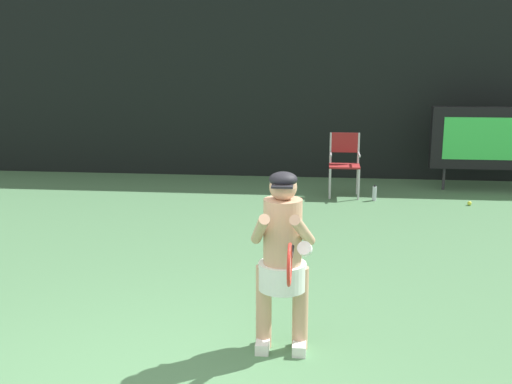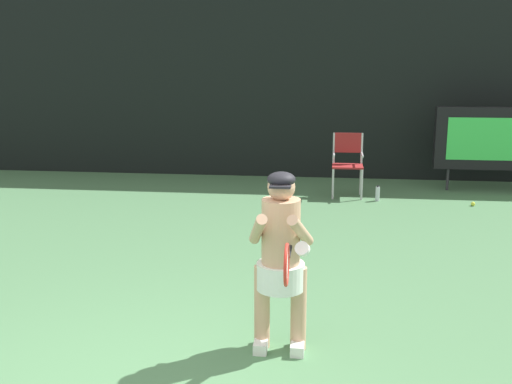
% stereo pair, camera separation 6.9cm
% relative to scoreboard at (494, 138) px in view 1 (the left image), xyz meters
% --- Properties ---
extents(backdrop_screen, '(18.00, 0.12, 3.66)m').
position_rel_scoreboard_xyz_m(backdrop_screen, '(-4.19, 0.96, 0.86)').
color(backdrop_screen, black).
rests_on(backdrop_screen, ground).
extents(scoreboard, '(2.20, 0.21, 1.50)m').
position_rel_scoreboard_xyz_m(scoreboard, '(0.00, 0.00, 0.00)').
color(scoreboard, black).
rests_on(scoreboard, ground).
extents(umpire_chair, '(0.52, 0.44, 1.08)m').
position_rel_scoreboard_xyz_m(umpire_chair, '(-2.64, -0.69, -0.33)').
color(umpire_chair, '#B7B7BC').
rests_on(umpire_chair, ground).
extents(water_bottle, '(0.07, 0.07, 0.27)m').
position_rel_scoreboard_xyz_m(water_bottle, '(-2.14, -1.02, -0.82)').
color(water_bottle, silver).
rests_on(water_bottle, ground).
extents(tennis_player, '(0.53, 0.61, 1.49)m').
position_rel_scoreboard_xyz_m(tennis_player, '(-3.33, -6.46, -0.13)').
color(tennis_player, white).
rests_on(tennis_player, ground).
extents(tennis_racket, '(0.03, 0.60, 0.31)m').
position_rel_scoreboard_xyz_m(tennis_racket, '(-3.25, -6.98, -0.03)').
color(tennis_racket, black).
extents(tennis_ball_loose, '(0.07, 0.07, 0.07)m').
position_rel_scoreboard_xyz_m(tennis_ball_loose, '(-0.63, -1.19, -0.91)').
color(tennis_ball_loose, '#CCDB3D').
rests_on(tennis_ball_loose, ground).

